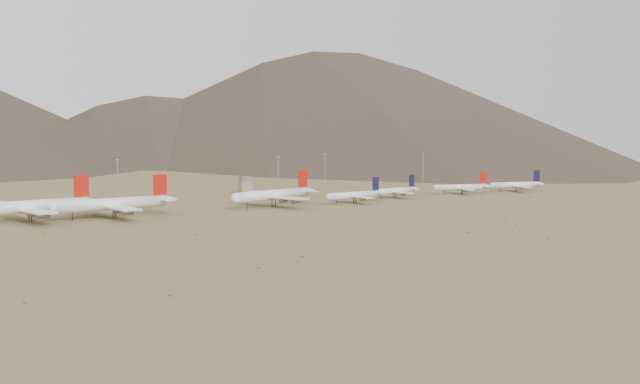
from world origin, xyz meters
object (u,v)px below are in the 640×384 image
widebody_centre (112,204)px  narrowbody_a (355,195)px  widebody_east (273,195)px  control_tower (245,186)px  narrowbody_b (395,191)px  widebody_west (28,206)px

widebody_centre → narrowbody_a: size_ratio=1.56×
widebody_east → control_tower: size_ratio=5.54×
widebody_east → narrowbody_a: size_ratio=1.44×
narrowbody_a → narrowbody_b: size_ratio=1.06×
widebody_east → control_tower: 93.18m
narrowbody_a → narrowbody_b: narrowbody_a is taller
widebody_west → widebody_east: widebody_west is taller
control_tower → narrowbody_b: bearing=-47.9°
widebody_west → narrowbody_a: (191.71, -0.48, -2.66)m
widebody_centre → widebody_east: size_ratio=1.08×
widebody_east → narrowbody_a: widebody_east is taller
control_tower → widebody_west: bearing=-149.2°
widebody_west → widebody_centre: bearing=-18.1°
control_tower → narrowbody_a: bearing=-72.0°
widebody_centre → widebody_east: widebody_centre is taller
widebody_west → narrowbody_b: size_ratio=1.69×
widebody_centre → narrowbody_a: 150.96m
widebody_centre → control_tower: (119.63, 100.25, -2.09)m
widebody_west → widebody_east: bearing=-9.5°
widebody_west → narrowbody_a: widebody_west is taller
narrowbody_b → widebody_east: bearing=174.8°
widebody_west → control_tower: bearing=19.1°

